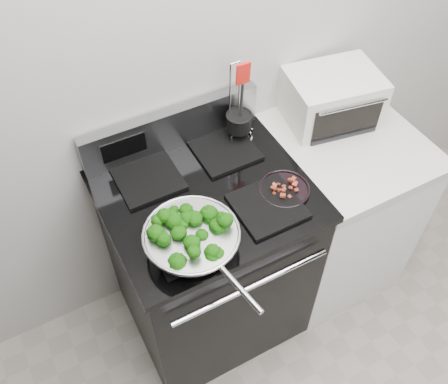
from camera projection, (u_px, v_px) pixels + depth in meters
back_wall at (234, 37)px, 1.89m from camera, size 4.00×0.02×2.70m
gas_range at (209, 259)px, 2.26m from camera, size 0.79×0.69×1.13m
counter at (331, 208)px, 2.49m from camera, size 0.62×0.68×0.92m
skillet at (192, 239)px, 1.70m from camera, size 0.34×0.53×0.07m
broccoli_pile at (191, 235)px, 1.69m from camera, size 0.26×0.26×0.09m
bacon_plate at (285, 187)px, 1.90m from camera, size 0.20×0.20×0.04m
utensil_holder at (239, 126)px, 2.06m from camera, size 0.12×0.12×0.38m
toaster_oven at (332, 98)px, 2.16m from camera, size 0.43×0.35×0.22m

